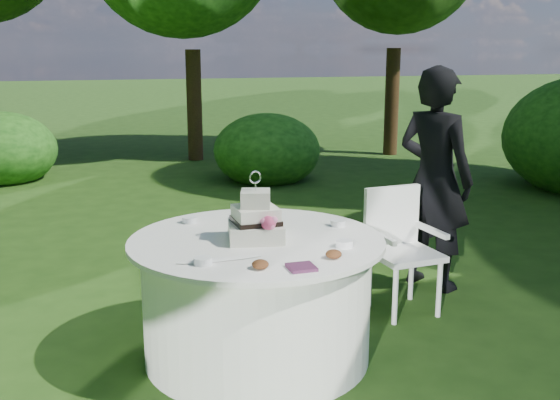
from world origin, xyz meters
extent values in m
plane|color=#1E3D10|center=(0.00, 0.00, 0.00)|extent=(80.00, 80.00, 0.00)
cube|color=#481F3C|center=(0.08, -0.62, 0.78)|extent=(0.14, 0.14, 0.02)
ellipsoid|color=white|center=(-0.30, -0.35, 0.78)|extent=(0.48, 0.07, 0.01)
imported|color=black|center=(1.69, 0.81, 0.89)|extent=(0.68, 0.77, 1.78)
cylinder|color=white|center=(0.00, 0.00, 0.37)|extent=(1.40, 1.40, 0.74)
cylinder|color=silver|center=(0.00, 0.00, 0.76)|extent=(1.56, 1.56, 0.03)
cube|color=beige|center=(-0.01, -0.02, 0.82)|extent=(0.38, 0.38, 0.11)
cube|color=silver|center=(-0.01, -0.02, 0.92)|extent=(0.25, 0.25, 0.11)
cube|color=silver|center=(-0.01, -0.02, 1.02)|extent=(0.21, 0.21, 0.11)
cube|color=black|center=(-0.01, -0.02, 0.89)|extent=(0.27, 0.27, 0.03)
sphere|color=#C43967|center=(0.03, -0.17, 0.91)|extent=(0.09, 0.09, 0.09)
cylinder|color=silver|center=(-0.01, -0.02, 1.09)|extent=(0.01, 0.01, 0.05)
torus|color=white|center=(-0.01, -0.02, 1.16)|extent=(0.08, 0.02, 0.08)
cube|color=white|center=(1.22, 0.37, 0.44)|extent=(0.48, 0.48, 0.04)
cube|color=white|center=(1.20, 0.58, 0.68)|extent=(0.45, 0.08, 0.45)
cylinder|color=white|center=(1.05, 0.18, 0.21)|extent=(0.04, 0.04, 0.42)
cylinder|color=white|center=(1.41, 0.20, 0.21)|extent=(0.04, 0.04, 0.42)
cylinder|color=silver|center=(1.02, 0.54, 0.21)|extent=(0.04, 0.04, 0.42)
cylinder|color=silver|center=(1.38, 0.57, 0.21)|extent=(0.04, 0.04, 0.42)
cube|color=white|center=(1.00, 0.36, 0.60)|extent=(0.07, 0.41, 0.04)
cube|color=silver|center=(1.43, 0.39, 0.60)|extent=(0.07, 0.41, 0.04)
cylinder|color=white|center=(0.44, -0.32, 0.79)|extent=(0.10, 0.10, 0.04)
cylinder|color=white|center=(-0.40, -0.39, 0.79)|extent=(0.10, 0.10, 0.04)
cylinder|color=white|center=(0.58, 0.12, 0.79)|extent=(0.10, 0.10, 0.04)
cylinder|color=white|center=(-0.33, 0.49, 0.79)|extent=(0.10, 0.10, 0.04)
ellipsoid|color=#562D16|center=(0.30, -0.50, 0.79)|extent=(0.09, 0.09, 0.05)
ellipsoid|color=#562D16|center=(-0.13, -0.55, 0.79)|extent=(0.09, 0.09, 0.05)
camera|label=1|loc=(-1.00, -3.69, 1.89)|focal=42.00mm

